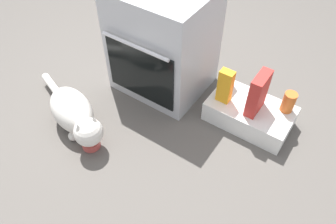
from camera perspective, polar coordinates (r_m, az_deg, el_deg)
name	(u,v)px	position (r m, az deg, el deg)	size (l,w,h in m)	color
ground	(134,116)	(2.28, -5.92, -0.70)	(8.00, 8.00, 0.00)	#56514C
oven	(163,41)	(2.28, -0.85, 12.32)	(0.62, 0.58, 0.76)	#B7BABF
pantry_cabinet	(250,114)	(2.25, 14.03, -0.28)	(0.55, 0.33, 0.15)	white
food_bowl	(91,143)	(2.14, -13.30, -5.27)	(0.12, 0.12, 0.07)	#C64C47
cat	(75,114)	(2.19, -15.99, -0.28)	(0.81, 0.38, 0.26)	silver
sauce_jar	(289,102)	(2.19, 20.29, 1.64)	(0.08, 0.08, 0.14)	#D16023
juice_carton	(225,86)	(2.12, 9.95, 4.46)	(0.09, 0.06, 0.24)	orange
cereal_box	(258,94)	(2.08, 15.42, 3.13)	(0.07, 0.18, 0.28)	#B72D28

